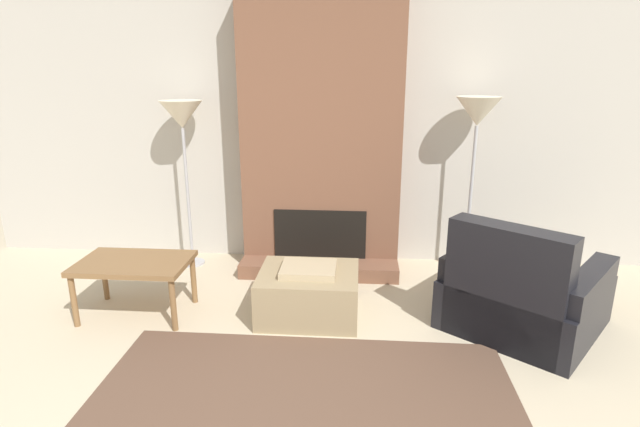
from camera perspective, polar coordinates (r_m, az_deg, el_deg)
wall_back at (r=4.84m, az=0.36°, el=9.70°), size 6.83×0.06×2.60m
fireplace at (r=4.63m, az=0.16°, el=8.71°), size 1.46×0.64×2.60m
ottoman at (r=3.91m, az=-1.30°, el=-9.03°), size 0.76×0.64×0.41m
armchair at (r=3.97m, az=21.97°, el=-8.79°), size 1.39×1.39×0.87m
side_table at (r=4.10m, az=-20.48°, el=-5.77°), size 0.83×0.54×0.44m
floor_lamp_left at (r=4.78m, az=-15.49°, el=10.16°), size 0.39×0.39×1.58m
floor_lamp_right at (r=4.61m, az=17.54°, el=10.32°), size 0.39×0.39×1.62m
area_rug at (r=3.10m, az=-1.87°, el=-20.48°), size 2.51×1.37×0.01m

